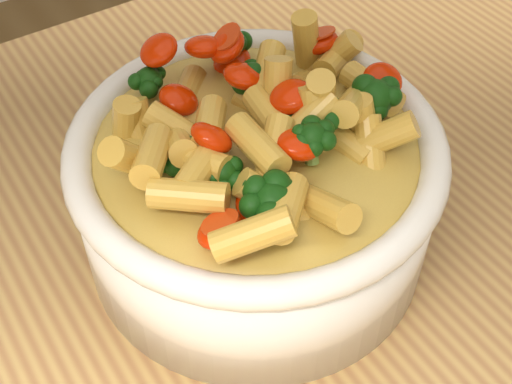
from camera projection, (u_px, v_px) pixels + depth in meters
table at (286, 321)px, 0.65m from camera, size 1.20×0.80×0.90m
serving_bowl at (256, 191)px, 0.54m from camera, size 0.27×0.27×0.12m
pasta_salad at (256, 118)px, 0.48m from camera, size 0.22×0.22×0.05m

